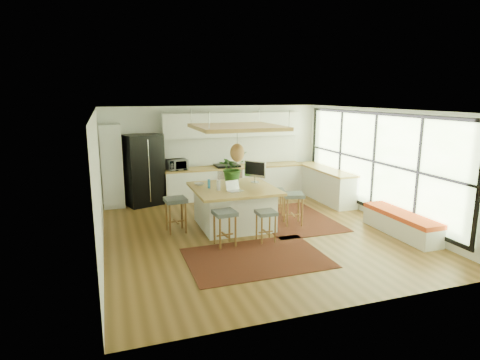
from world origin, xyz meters
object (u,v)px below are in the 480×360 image
object	(u,v)px
stool_right_front	(293,210)
microwave	(177,163)
stool_left_side	(176,217)
monitor	(255,172)
stool_right_back	(276,201)
stool_near_right	(266,225)
island_plant	(232,171)
island	(234,207)
laptop	(235,186)
fridge	(143,172)
stool_near_left	(225,229)

from	to	relation	value
stool_right_front	microwave	world-z (taller)	microwave
stool_left_side	monitor	size ratio (longest dim) A/B	1.36
stool_right_front	stool_right_back	size ratio (longest dim) A/B	1.14
stool_near_right	island_plant	xyz separation A→B (m)	(-0.20, 1.68, 0.86)
island	laptop	distance (m)	0.71
fridge	island_plant	xyz separation A→B (m)	(1.92, -2.11, 0.29)
stool_right_front	island	bearing A→B (deg)	165.44
monitor	stool_right_back	bearing A→B (deg)	65.62
microwave	stool_near_right	bearing A→B (deg)	-84.24
island	stool_left_side	distance (m)	1.35
stool_right_front	microwave	xyz separation A→B (m)	(-2.21, 2.95, 0.76)
fridge	microwave	distance (m)	0.96
island	island_plant	distance (m)	0.92
fridge	stool_near_left	xyz separation A→B (m)	(1.24, -3.75, -0.57)
stool_near_left	monitor	world-z (taller)	monitor
fridge	stool_left_side	size ratio (longest dim) A/B	2.51
stool_near_left	microwave	world-z (taller)	microwave
stool_near_right	microwave	size ratio (longest dim) A/B	1.20
stool_left_side	monitor	bearing A→B (deg)	8.86
microwave	fridge	bearing A→B (deg)	167.14
stool_near_right	island	bearing A→B (deg)	105.59
stool_right_back	monitor	distance (m)	1.07
monitor	stool_left_side	bearing A→B (deg)	-121.64
island_plant	island	bearing A→B (deg)	-103.77
island	microwave	distance (m)	2.81
stool_near_right	island_plant	size ratio (longest dim) A/B	0.89
stool_right_front	laptop	world-z (taller)	laptop
stool_near_left	stool_right_front	world-z (taller)	stool_right_front
island_plant	stool_near_left	bearing A→B (deg)	-112.40
stool_right_back	stool_left_side	bearing A→B (deg)	-169.34
stool_near_left	stool_near_right	bearing A→B (deg)	-2.78
stool_near_right	monitor	distance (m)	1.75
stool_near_right	stool_right_front	xyz separation A→B (m)	(1.03, 0.82, 0.00)
fridge	stool_right_front	distance (m)	4.37
stool_right_front	stool_left_side	size ratio (longest dim) A/B	0.98
island	monitor	world-z (taller)	monitor
stool_near_left	fridge	bearing A→B (deg)	108.37
stool_right_back	laptop	size ratio (longest dim) A/B	1.93
stool_near_right	laptop	bearing A→B (deg)	117.82
stool_near_right	stool_right_back	size ratio (longest dim) A/B	0.99
island	stool_left_side	size ratio (longest dim) A/B	2.36
stool_left_side	island_plant	world-z (taller)	island_plant
stool_left_side	microwave	bearing A→B (deg)	79.16
island	stool_near_left	xyz separation A→B (m)	(-0.55, -1.13, -0.11)
fridge	laptop	size ratio (longest dim) A/B	5.63
monitor	microwave	xyz separation A→B (m)	(-1.50, 2.27, -0.08)
stool_near_right	island_plant	world-z (taller)	island_plant
stool_near_right	stool_left_side	world-z (taller)	stool_left_side
stool_near_left	stool_left_side	xyz separation A→B (m)	(-0.80, 1.15, 0.00)
island	monitor	bearing A→B (deg)	26.98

